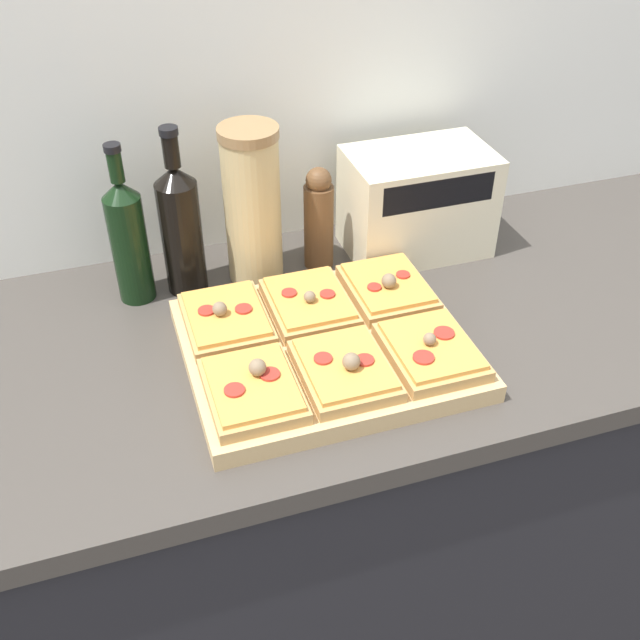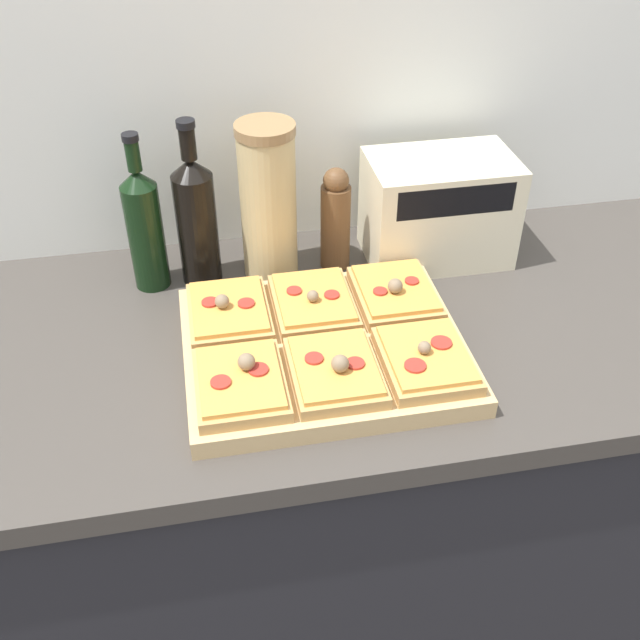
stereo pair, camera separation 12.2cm
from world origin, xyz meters
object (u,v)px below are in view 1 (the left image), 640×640
wine_bottle (181,227)px  toaster_oven (417,202)px  grain_jar_tall (252,206)px  cutting_board (326,348)px  pepper_mill (319,219)px  olive_oil_bottle (128,239)px

wine_bottle → toaster_oven: size_ratio=1.06×
grain_jar_tall → toaster_oven: bearing=-0.1°
cutting_board → pepper_mill: size_ratio=2.22×
cutting_board → wine_bottle: 0.34m
olive_oil_bottle → wine_bottle: size_ratio=0.95×
toaster_oven → grain_jar_tall: bearing=179.9°
olive_oil_bottle → pepper_mill: size_ratio=1.46×
olive_oil_bottle → toaster_oven: bearing=-0.1°
wine_bottle → grain_jar_tall: size_ratio=1.06×
olive_oil_bottle → pepper_mill: olive_oil_bottle is taller
wine_bottle → toaster_oven: wine_bottle is taller
pepper_mill → toaster_oven: (0.20, -0.00, 0.00)m
cutting_board → pepper_mill: pepper_mill is taller
toaster_oven → pepper_mill: bearing=179.8°
grain_jar_tall → cutting_board: bearing=-79.6°
toaster_oven → olive_oil_bottle: bearing=179.9°
cutting_board → pepper_mill: bearing=74.4°
olive_oil_bottle → wine_bottle: (0.09, -0.00, 0.01)m
cutting_board → wine_bottle: bearing=123.9°
cutting_board → toaster_oven: size_ratio=1.52×
grain_jar_tall → toaster_oven: (0.32, -0.00, -0.05)m
toaster_oven → cutting_board: bearing=-135.8°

